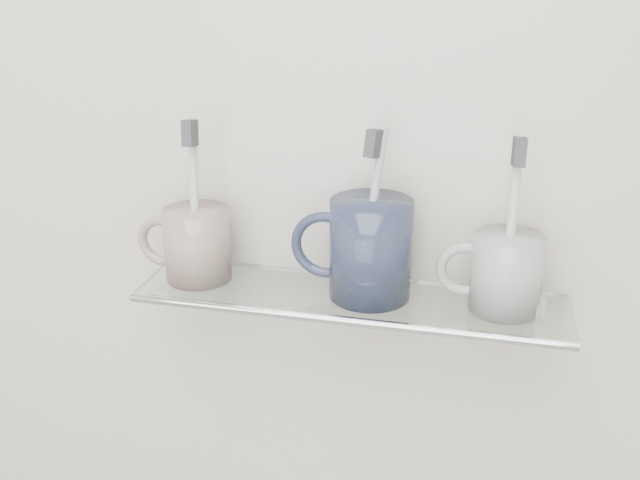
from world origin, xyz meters
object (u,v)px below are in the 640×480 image
(mug_center, at_px, (371,249))
(mug_right, at_px, (506,273))
(shelf_glass, at_px, (350,298))
(mug_left, at_px, (198,244))

(mug_center, distance_m, mug_right, 0.15)
(mug_center, height_order, mug_right, mug_center)
(shelf_glass, bearing_deg, mug_right, 1.65)
(shelf_glass, height_order, mug_center, mug_center)
(mug_left, xyz_separation_m, mug_center, (0.21, 0.00, 0.01))
(shelf_glass, relative_size, mug_center, 4.31)
(mug_center, xyz_separation_m, mug_right, (0.15, 0.00, -0.01))
(mug_left, relative_size, mug_right, 1.01)
(mug_left, xyz_separation_m, mug_right, (0.36, 0.00, -0.00))
(shelf_glass, bearing_deg, mug_center, 12.78)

